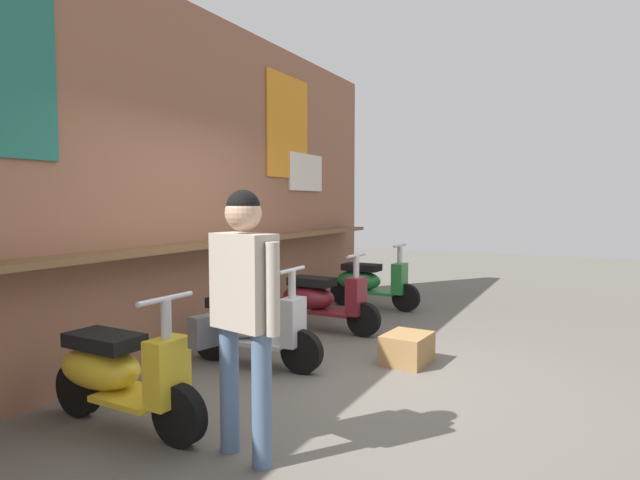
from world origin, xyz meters
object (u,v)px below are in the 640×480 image
scooter_maroon (320,299)px  merchandise_crate (407,349)px  shopper_with_handbag (242,297)px  scooter_yellow (117,373)px  scooter_green (369,282)px  scooter_silver (248,325)px

scooter_maroon → merchandise_crate: (-0.79, -1.35, -0.24)m
scooter_maroon → merchandise_crate: size_ratio=2.82×
scooter_maroon → shopper_with_handbag: bearing=-69.1°
scooter_yellow → shopper_with_handbag: 1.21m
scooter_green → scooter_silver: bearing=-88.1°
scooter_maroon → shopper_with_handbag: 3.34m
scooter_yellow → scooter_green: 4.74m
scooter_green → scooter_yellow: bearing=-88.1°
scooter_silver → merchandise_crate: bearing=27.4°
scooter_silver → merchandise_crate: 1.56m
scooter_maroon → shopper_with_handbag: shopper_with_handbag is taller
scooter_yellow → scooter_green: (4.74, 0.00, 0.00)m
scooter_green → merchandise_crate: bearing=-58.6°
scooter_yellow → scooter_maroon: size_ratio=1.00×
shopper_with_handbag → merchandise_crate: 2.49m
scooter_yellow → shopper_with_handbag: size_ratio=0.85×
scooter_silver → scooter_green: (3.14, -0.00, 0.00)m
scooter_yellow → scooter_green: bearing=92.7°
scooter_yellow → scooter_silver: 1.59m
scooter_silver → scooter_maroon: same height
scooter_silver → scooter_maroon: size_ratio=1.00×
scooter_maroon → merchandise_crate: 1.59m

